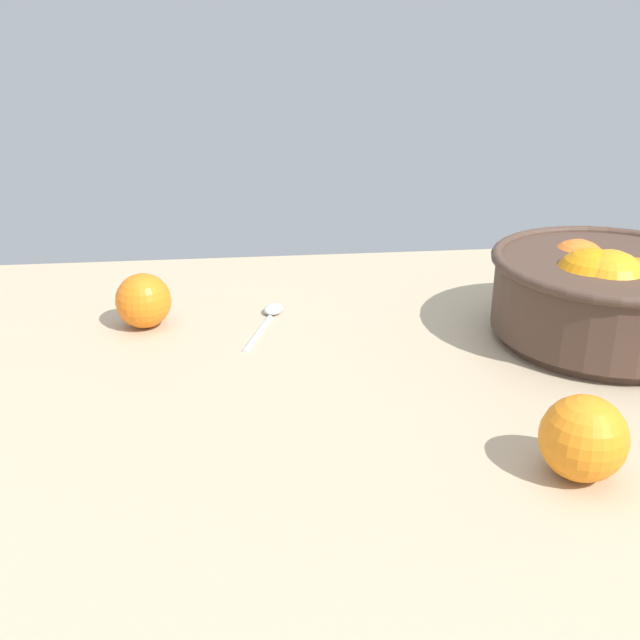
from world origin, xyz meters
The scene contains 5 objects.
ground_plane centered at (0.00, 0.00, -1.50)cm, with size 144.37×81.85×3.00cm, color tan.
fruit_bowl centered at (29.09, 6.30, 5.65)cm, with size 26.12×26.12×11.20cm.
loose_orange_1 centered at (15.03, -19.55, 3.49)cm, with size 6.98×6.98×6.98cm, color orange.
loose_orange_2 centered at (-22.79, 15.57, 3.22)cm, with size 6.45×6.45×6.45cm, color orange.
spoon centered at (-8.45, 15.54, 0.44)cm, with size 5.61×13.14×1.00cm.
Camera 1 is at (-11.30, -69.12, 35.27)cm, focal length 42.92 mm.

